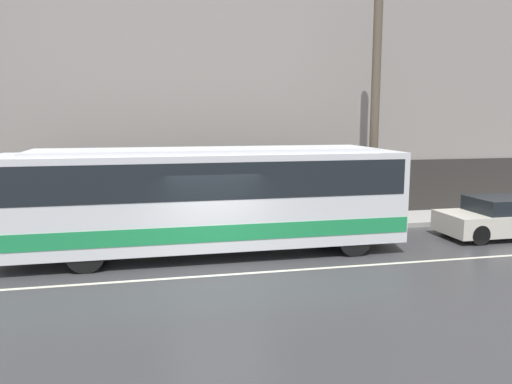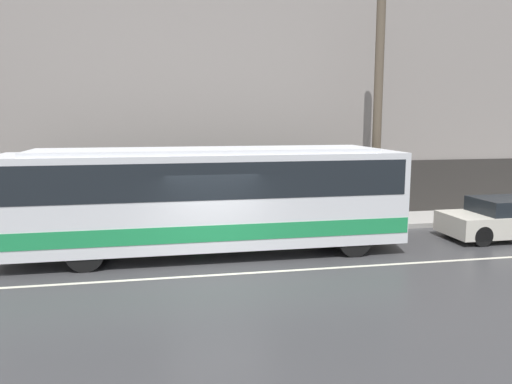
% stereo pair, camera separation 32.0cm
% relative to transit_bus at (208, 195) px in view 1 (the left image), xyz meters
% --- Properties ---
extents(ground_plane, '(60.00, 60.00, 0.00)m').
position_rel_transit_bus_xyz_m(ground_plane, '(0.01, -2.10, -1.76)').
color(ground_plane, '#38383A').
extents(sidewalk, '(60.00, 2.30, 0.18)m').
position_rel_transit_bus_xyz_m(sidewalk, '(0.01, 3.05, -1.67)').
color(sidewalk, '#A09E99').
rests_on(sidewalk, ground_plane).
extents(building_facade, '(60.00, 0.35, 9.15)m').
position_rel_transit_bus_xyz_m(building_facade, '(0.01, 4.35, 2.65)').
color(building_facade, gray).
rests_on(building_facade, ground_plane).
extents(lane_stripe, '(54.00, 0.14, 0.01)m').
position_rel_transit_bus_xyz_m(lane_stripe, '(0.01, -2.10, -1.76)').
color(lane_stripe, beige).
rests_on(lane_stripe, ground_plane).
extents(transit_bus, '(11.48, 2.57, 3.12)m').
position_rel_transit_bus_xyz_m(transit_bus, '(0.00, 0.00, 0.00)').
color(transit_bus, silver).
rests_on(transit_bus, ground_plane).
extents(sedan_white_front, '(4.53, 1.86, 1.35)m').
position_rel_transit_bus_xyz_m(sedan_white_front, '(10.09, -0.00, -1.11)').
color(sedan_white_front, beige).
rests_on(sedan_white_front, ground_plane).
extents(utility_pole_near, '(0.32, 0.32, 8.06)m').
position_rel_transit_bus_xyz_m(utility_pole_near, '(6.39, 2.54, 2.45)').
color(utility_pole_near, brown).
rests_on(utility_pole_near, sidewalk).
extents(pedestrian_waiting, '(0.36, 0.36, 1.59)m').
position_rel_transit_bus_xyz_m(pedestrian_waiting, '(-0.01, 3.30, -0.85)').
color(pedestrian_waiting, '#1E5933').
rests_on(pedestrian_waiting, sidewalk).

